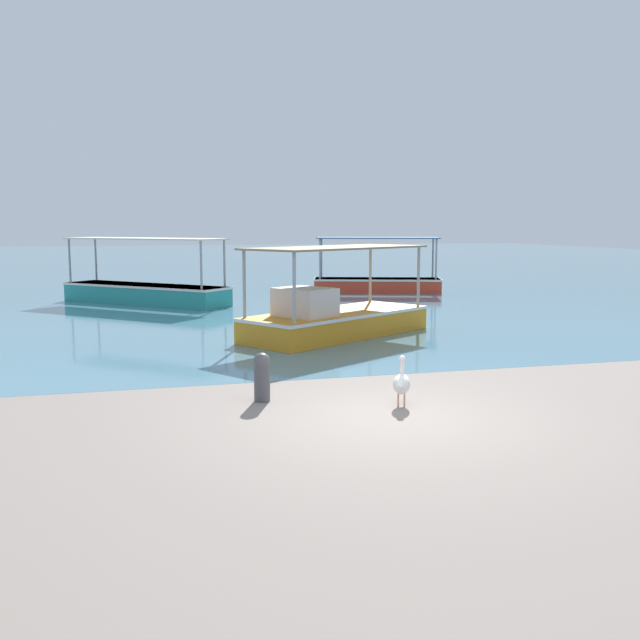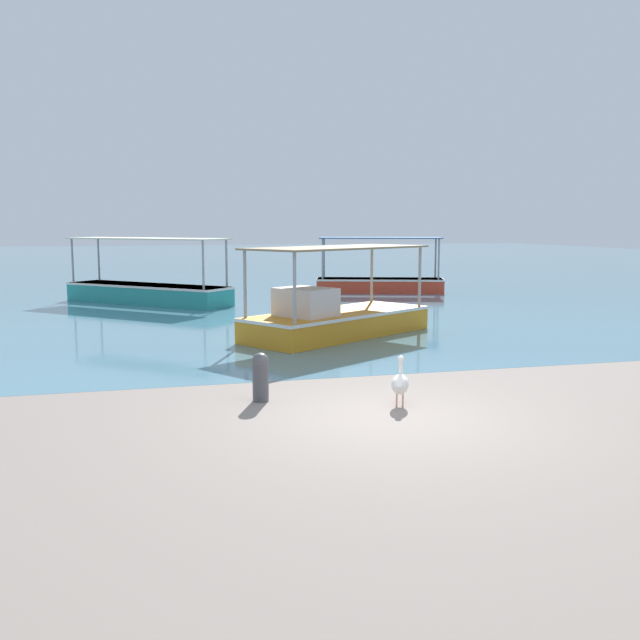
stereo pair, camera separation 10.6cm
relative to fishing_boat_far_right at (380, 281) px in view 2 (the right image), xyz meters
The scene contains 7 objects.
ground 20.54m from the fishing_boat_far_right, 109.20° to the right, with size 120.00×120.00×0.00m, color gray.
harbor_water 29.40m from the fishing_boat_far_right, 103.28° to the left, with size 110.00×90.00×0.00m, color teal.
fishing_boat_far_right is the anchor object (origin of this frame).
fishing_boat_near_left 12.62m from the fishing_boat_far_right, 114.85° to the right, with size 5.73×4.65×2.36m.
fishing_boat_far_left 10.10m from the fishing_boat_far_right, 168.32° to the right, with size 6.08×5.90×2.44m.
pelican 19.70m from the fishing_boat_far_right, 108.47° to the right, with size 0.48×0.77×0.80m.
mooring_bollard 19.69m from the fishing_boat_far_right, 115.22° to the right, with size 0.28×0.28×0.82m.
Camera 2 is at (-3.63, -9.93, 2.94)m, focal length 40.00 mm.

